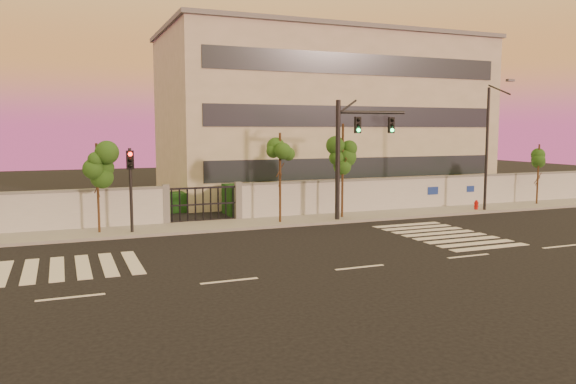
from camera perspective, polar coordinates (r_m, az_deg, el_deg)
name	(u,v)px	position (r m, az deg, el deg)	size (l,w,h in m)	color
ground	(360,268)	(21.12, 7.29, -7.62)	(120.00, 120.00, 0.00)	black
sidewalk	(264,223)	(30.50, -2.43, -3.13)	(60.00, 3.00, 0.15)	gray
perimeter_wall	(257,201)	(31.79, -3.18, -0.93)	(60.00, 0.36, 2.20)	#B4B7BB
hedge_row	(259,199)	(34.74, -2.99, -0.74)	(41.00, 4.25, 1.80)	black
institutional_building	(323,116)	(44.19, 3.56, 7.69)	(24.40, 12.40, 12.25)	#B5B099
road_markings	(283,251)	(23.77, -0.54, -5.98)	(57.00, 7.62, 0.02)	silver
street_tree_c	(98,168)	(28.36, -18.78, 2.35)	(1.44, 1.15, 4.46)	#382314
street_tree_d	(280,157)	(29.92, -0.79, 3.54)	(1.50, 1.19, 4.93)	#382314
street_tree_e	(343,149)	(31.79, 5.61, 4.34)	(1.57, 1.25, 5.44)	#382314
street_tree_f	(539,161)	(41.09, 24.12, 2.93)	(1.41, 1.13, 4.14)	#382314
traffic_signal_main	(352,145)	(31.29, 6.48, 4.74)	(4.24, 0.53, 6.70)	black
traffic_signal_secondary	(131,180)	(27.97, -15.70, 1.16)	(0.33, 0.33, 4.22)	black
streetlight_east	(489,142)	(36.49, 19.74, 4.77)	(0.48, 1.93, 8.01)	black
fire_hydrant	(476,206)	(36.93, 18.57, -1.34)	(0.29, 0.28, 0.74)	#B0100B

